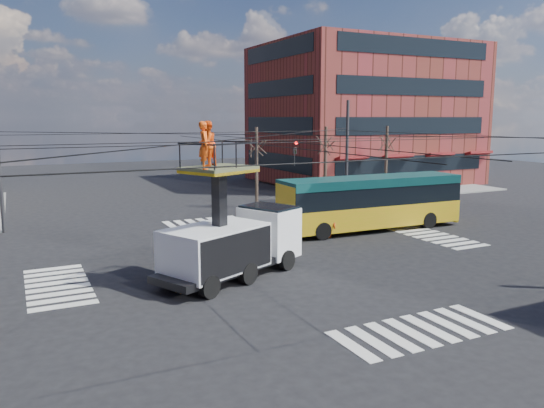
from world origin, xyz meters
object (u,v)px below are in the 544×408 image
(utility_truck, at_px, (233,228))
(traffic_cone, at_px, (166,274))
(flagger, at_px, (328,221))
(worker_ground, at_px, (180,270))
(city_bus, at_px, (371,201))

(utility_truck, distance_m, traffic_cone, 3.32)
(traffic_cone, height_order, flagger, flagger)
(utility_truck, bearing_deg, worker_ground, 176.70)
(utility_truck, height_order, city_bus, utility_truck)
(worker_ground, xyz_separation_m, flagger, (10.20, 5.59, 0.09))
(utility_truck, height_order, traffic_cone, utility_truck)
(traffic_cone, bearing_deg, utility_truck, -8.92)
(worker_ground, bearing_deg, utility_truck, -88.60)
(city_bus, bearing_deg, utility_truck, -152.98)
(worker_ground, bearing_deg, city_bus, -85.76)
(traffic_cone, distance_m, worker_ground, 1.60)
(worker_ground, bearing_deg, traffic_cone, -15.47)
(utility_truck, bearing_deg, city_bus, 0.20)
(city_bus, height_order, worker_ground, city_bus)
(utility_truck, bearing_deg, traffic_cone, 145.82)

